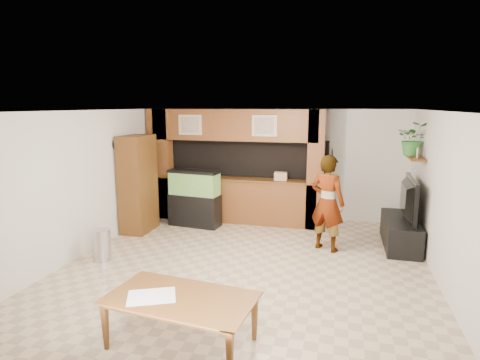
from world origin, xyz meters
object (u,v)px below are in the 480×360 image
(pantry_cabinet, at_px, (138,184))
(television, at_px, (403,198))
(aquarium, at_px, (195,199))
(person, at_px, (327,203))
(dining_table, at_px, (180,322))

(pantry_cabinet, distance_m, television, 5.36)
(aquarium, height_order, person, person)
(pantry_cabinet, relative_size, person, 1.14)
(aquarium, bearing_deg, television, 3.21)
(dining_table, bearing_deg, aquarium, 114.90)
(pantry_cabinet, relative_size, aquarium, 1.63)
(television, bearing_deg, pantry_cabinet, 95.52)
(aquarium, bearing_deg, person, -9.05)
(pantry_cabinet, xyz_separation_m, aquarium, (1.04, 0.64, -0.41))
(television, height_order, dining_table, television)
(dining_table, bearing_deg, person, 74.07)
(pantry_cabinet, bearing_deg, dining_table, -56.12)
(television, height_order, person, person)
(person, bearing_deg, aquarium, 8.41)
(dining_table, bearing_deg, television, 61.83)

